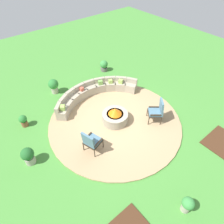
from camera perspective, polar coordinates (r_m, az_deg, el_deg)
The scene contains 11 objects.
ground_plane at distance 8.64m, azimuth 0.84°, elevation -2.87°, with size 24.00×24.00×0.00m, color #478C38.
patio_circle at distance 8.62m, azimuth 0.85°, elevation -2.73°, with size 5.68×5.68×0.06m, color tan.
fire_pit at distance 8.40m, azimuth 0.87°, elevation -1.27°, with size 1.10×1.10×0.72m.
curved_stone_bench at distance 9.69m, azimuth -5.22°, elevation 5.64°, with size 4.26×1.74×0.66m.
lounge_chair_front_left at distance 7.21m, azimuth -6.02°, elevation -8.32°, with size 0.72×0.70×1.05m.
lounge_chair_front_right at distance 8.46m, azimuth 12.91°, elevation 0.38°, with size 0.78×0.79×1.09m.
potted_plant_0 at distance 9.07m, azimuth -24.20°, elevation -2.25°, with size 0.33×0.33×0.56m.
potted_plant_1 at distance 11.76m, azimuth -2.33°, elevation 13.29°, with size 0.44×0.44×0.64m.
potted_plant_2 at distance 10.35m, azimuth -16.49°, elevation 7.37°, with size 0.50×0.50×0.77m.
potted_plant_3 at distance 7.65m, azimuth -23.05°, elevation -11.52°, with size 0.46×0.46×0.73m.
potted_plant_4 at distance 6.69m, azimuth 20.96°, elevation -23.63°, with size 0.37×0.37×0.63m.
Camera 1 is at (-3.89, -4.53, 6.25)m, focal length 31.70 mm.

